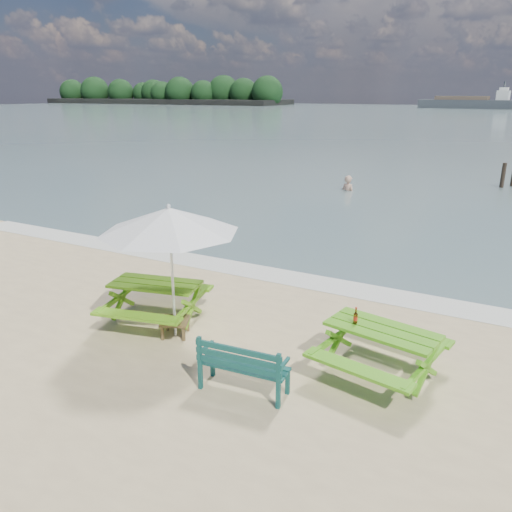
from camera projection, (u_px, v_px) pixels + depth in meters
The scene contains 11 objects.
sea at pixel (502, 119), 78.72m from camera, with size 300.00×300.00×0.00m, color slate.
foam_strip at pixel (309, 281), 11.31m from camera, with size 22.00×0.90×0.01m, color silver.
island_headland at pixel (163, 94), 172.80m from camera, with size 90.00×22.00×7.60m.
picnic_table_left at pixel (156, 303), 9.26m from camera, with size 1.98×2.12×0.77m.
picnic_table_right at pixel (380, 353), 7.49m from camera, with size 1.93×2.07×0.77m.
park_bench at pixel (244, 376), 7.12m from camera, with size 1.32×0.54×0.80m.
side_table at pixel (175, 327), 8.78m from camera, with size 0.62×0.62×0.30m.
patio_umbrella at pixel (169, 220), 8.17m from camera, with size 3.09×3.09×2.31m.
beer_bottle at pixel (355, 318), 7.51m from camera, with size 0.07×0.07×0.26m.
swimmer at pixel (348, 196), 21.84m from camera, with size 0.78×0.65×1.81m.
mooring_pilings at pixel (507, 178), 22.40m from camera, with size 0.57×0.77×1.30m.
Camera 1 is at (3.88, -5.29, 4.11)m, focal length 35.00 mm.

